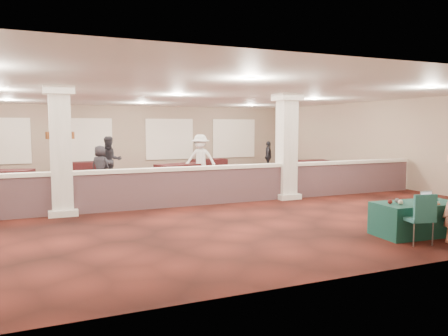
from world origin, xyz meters
name	(u,v)px	position (x,y,z in m)	size (l,w,h in m)	color
ground	(179,197)	(0.00, 0.00, 0.00)	(16.00, 16.00, 0.00)	#4C1913
wall_back	(129,140)	(0.00, 8.00, 1.60)	(16.00, 0.04, 3.20)	gray
wall_front	(343,170)	(0.00, -8.00, 1.60)	(16.00, 0.04, 3.20)	gray
wall_right	(379,143)	(8.00, 0.00, 1.60)	(0.04, 16.00, 3.20)	gray
ceiling	(178,95)	(0.00, 0.00, 3.20)	(16.00, 16.00, 0.02)	silver
partition_wall	(194,185)	(0.00, -1.50, 0.57)	(15.60, 0.28, 1.10)	brown
column_left	(61,150)	(-3.50, -1.50, 1.64)	(0.72, 0.72, 3.20)	beige
column_right	(287,146)	(3.00, -1.50, 1.64)	(0.72, 0.72, 3.20)	beige
sconce_left	(48,135)	(-3.78, -1.50, 2.00)	(0.12, 0.12, 0.18)	brown
sconce_right	(72,135)	(-3.22, -1.50, 2.00)	(0.12, 0.12, 0.18)	brown
near_table	(417,219)	(3.08, -6.50, 0.33)	(1.74, 0.87, 0.67)	#0F3934
conf_chair_side	(420,215)	(2.52, -7.09, 0.58)	(0.56, 0.57, 0.97)	#205B5F
far_table_front_left	(1,182)	(-5.19, 3.00, 0.39)	(1.94, 0.97, 0.79)	black
far_table_front_center	(128,184)	(-1.39, 0.92, 0.39)	(1.92, 0.96, 0.78)	black
far_table_front_right	(307,170)	(6.43, 2.47, 0.40)	(1.95, 0.98, 0.79)	black
far_table_back_left	(78,170)	(-2.50, 6.50, 0.35)	(1.72, 0.86, 0.70)	black
far_table_back_center	(181,174)	(1.08, 3.20, 0.39)	(1.90, 0.95, 0.77)	black
far_table_back_right	(209,166)	(3.52, 6.50, 0.33)	(1.64, 0.82, 0.66)	black
attendee_a	(110,160)	(-1.50, 4.00, 0.92)	(0.89, 0.49, 1.85)	black
attendee_b	(200,159)	(1.82, 3.00, 0.96)	(1.22, 0.56, 1.91)	silver
attendee_c	(268,156)	(6.50, 6.00, 0.75)	(0.88, 0.42, 1.50)	black
attendee_d	(100,166)	(-1.93, 3.50, 0.76)	(0.75, 0.41, 1.53)	black
laptop_base	(430,202)	(3.35, -6.57, 0.68)	(0.30, 0.21, 0.02)	silver
laptop_screen	(426,196)	(3.36, -6.46, 0.79)	(0.30, 0.01, 0.20)	silver
screen_glow	(426,196)	(3.36, -6.47, 0.77)	(0.28, 0.00, 0.17)	#AEBCD1
knitting	(428,204)	(3.11, -6.73, 0.68)	(0.37, 0.28, 0.03)	#C65B1F
yarn_cream	(400,202)	(2.57, -6.56, 0.72)	(0.10, 0.10, 0.10)	beige
yarn_red	(390,202)	(2.44, -6.41, 0.72)	(0.09, 0.09, 0.09)	#601C13
yarn_grey	(397,200)	(2.67, -6.36, 0.72)	(0.10, 0.10, 0.10)	#54555A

